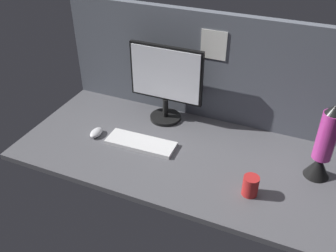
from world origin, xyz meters
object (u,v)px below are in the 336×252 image
Objects in this scene: mug_red_plastic at (250,186)px; monitor at (166,80)px; lava_lamp at (324,148)px; mouse at (96,133)px; keyboard at (141,143)px.

monitor is at bearing 144.24° from mug_red_plastic.
mouse is at bearing -173.36° from lava_lamp.
monitor is 4.64× the size of mouse.
monitor is 1.20× the size of keyboard.
keyboard is 3.85× the size of mouse.
keyboard is (-1.84, -29.09, -23.66)cm from monitor.
keyboard is at bearing -93.62° from monitor.
keyboard is at bearing 1.83° from mouse.
mouse is 88.22cm from mug_red_plastic.
lava_lamp is at bearing 4.23° from mouse.
mug_red_plastic is 38.00cm from lava_lamp.
mug_red_plastic is at bearing -14.40° from keyboard.
lava_lamp is (87.43, 11.29, 15.35)cm from keyboard.
monitor is at bearing 168.25° from lava_lamp.
monitor reaches higher than mug_red_plastic.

